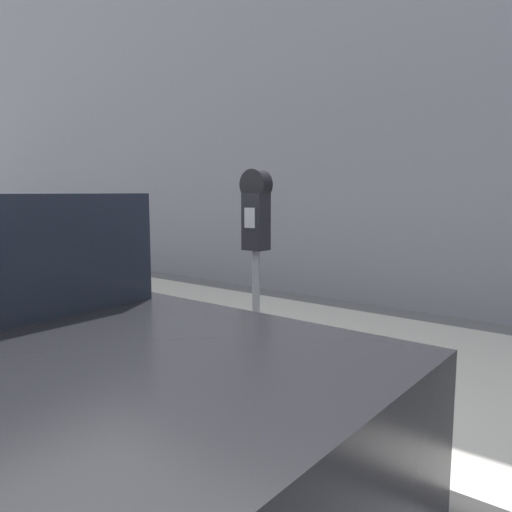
# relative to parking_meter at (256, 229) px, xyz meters

# --- Properties ---
(ground_plane) EXTENTS (60.00, 60.00, 0.00)m
(ground_plane) POSITION_rel_parking_meter_xyz_m (-0.38, -1.20, -1.18)
(ground_plane) COLOR slate
(sidewalk) EXTENTS (24.00, 2.80, 0.11)m
(sidewalk) POSITION_rel_parking_meter_xyz_m (-0.38, 1.00, -1.13)
(sidewalk) COLOR #BCB7AD
(sidewalk) RESTS_ON ground_plane
(building_facade) EXTENTS (24.00, 0.30, 6.28)m
(building_facade) POSITION_rel_parking_meter_xyz_m (-0.38, 3.35, 1.96)
(building_facade) COLOR gray
(building_facade) RESTS_ON ground_plane
(parking_meter) EXTENTS (0.20, 0.13, 1.46)m
(parking_meter) POSITION_rel_parking_meter_xyz_m (0.00, 0.00, 0.00)
(parking_meter) COLOR slate
(parking_meter) RESTS_ON sidewalk
(fire_hydrant) EXTENTS (0.27, 0.27, 0.90)m
(fire_hydrant) POSITION_rel_parking_meter_xyz_m (-3.29, 0.12, -0.63)
(fire_hydrant) COLOR red
(fire_hydrant) RESTS_ON sidewalk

